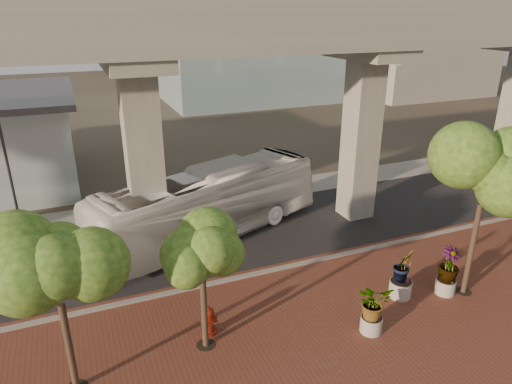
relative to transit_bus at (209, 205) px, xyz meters
name	(u,v)px	position (x,y,z in m)	size (l,w,h in m)	color
ground	(277,248)	(2.77, -2.61, -1.85)	(160.00, 160.00, 0.00)	#342E25
brick_plaza	(370,346)	(2.77, -10.61, -1.82)	(70.00, 13.00, 0.06)	brown
asphalt_road	(262,231)	(2.77, -0.61, -1.83)	(90.00, 8.00, 0.04)	black
curb_strip	(295,265)	(2.77, -4.61, -1.77)	(70.00, 0.25, 0.16)	gray
far_sidewalk	(229,196)	(2.77, 4.89, -1.82)	(90.00, 3.00, 0.06)	gray
transit_viaduct	(263,100)	(2.77, -0.61, 5.44)	(72.00, 5.60, 12.40)	gray
midrise_block	(418,5)	(40.77, 33.39, 10.15)	(18.00, 16.00, 24.00)	gray
transit_bus	(209,205)	(0.00, 0.00, 0.00)	(3.11, 13.26, 3.70)	white
parked_car	(511,158)	(25.23, 2.53, -1.18)	(1.40, 4.04, 1.33)	black
fire_hydrant	(209,321)	(-2.41, -7.73, -1.22)	(0.59, 0.53, 1.19)	maroon
planter_front	(373,304)	(3.27, -9.94, -0.57)	(1.83, 1.83, 2.01)	#AEA69D
planter_right	(449,266)	(7.72, -9.05, -0.48)	(2.02, 2.02, 2.16)	gray
planter_left	(403,268)	(5.77, -8.50, -0.40)	(2.07, 2.07, 2.28)	gray
street_tree_far_west	(55,272)	(-7.17, -8.65, 2.55)	(3.90, 3.90, 6.13)	#4B372B
street_tree_near_west	(201,246)	(-2.73, -8.30, 2.30)	(3.41, 3.41, 5.66)	#4B372B
street_tree_near_east	(486,176)	(8.55, -9.30, 3.53)	(4.12, 4.12, 7.21)	#4B372B
streetlamp_west	(7,164)	(-9.29, 2.79, 2.58)	(0.38, 1.10, 7.59)	#2D2D32
streetlamp_east	(382,116)	(12.71, 2.78, 3.09)	(0.42, 1.22, 8.45)	#313137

